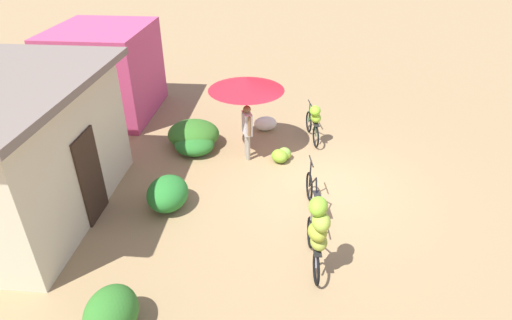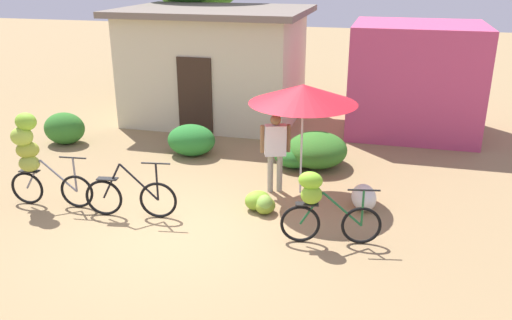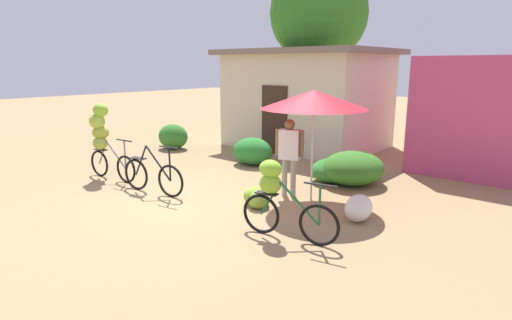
# 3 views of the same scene
# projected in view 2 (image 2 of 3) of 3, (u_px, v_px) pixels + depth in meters

# --- Properties ---
(ground_plane) EXTENTS (60.00, 60.00, 0.00)m
(ground_plane) POSITION_uv_depth(u_px,v_px,m) (177.00, 229.00, 8.90)
(ground_plane) COLOR #947951
(building_low) EXTENTS (5.00, 3.85, 3.05)m
(building_low) POSITION_uv_depth(u_px,v_px,m) (216.00, 64.00, 14.77)
(building_low) COLOR beige
(building_low) RESTS_ON ground
(shop_pink) EXTENTS (3.20, 2.80, 2.78)m
(shop_pink) POSITION_uv_depth(u_px,v_px,m) (415.00, 79.00, 13.62)
(shop_pink) COLOR #C1436F
(shop_pink) RESTS_ON ground
(hedge_bush_front_left) EXTENTS (1.01, 0.82, 0.78)m
(hedge_bush_front_left) POSITION_uv_depth(u_px,v_px,m) (64.00, 128.00, 12.98)
(hedge_bush_front_left) COLOR #2F7126
(hedge_bush_front_left) RESTS_ON ground
(hedge_bush_front_right) EXTENTS (1.11, 0.92, 0.72)m
(hedge_bush_front_right) POSITION_uv_depth(u_px,v_px,m) (191.00, 140.00, 12.21)
(hedge_bush_front_right) COLOR #27782C
(hedge_bush_front_right) RESTS_ON ground
(hedge_bush_mid) EXTENTS (0.98, 1.10, 0.52)m
(hedge_bush_mid) POSITION_uv_depth(u_px,v_px,m) (296.00, 154.00, 11.61)
(hedge_bush_mid) COLOR #287128
(hedge_bush_mid) RESTS_ON ground
(hedge_bush_by_door) EXTENTS (1.32, 1.46, 0.73)m
(hedge_bush_by_door) POSITION_uv_depth(u_px,v_px,m) (317.00, 150.00, 11.57)
(hedge_bush_by_door) COLOR #327024
(hedge_bush_by_door) RESTS_ON ground
(market_umbrella) EXTENTS (2.01, 2.01, 2.13)m
(market_umbrella) POSITION_uv_depth(u_px,v_px,m) (303.00, 94.00, 9.65)
(market_umbrella) COLOR beige
(market_umbrella) RESTS_ON ground
(bicycle_leftmost) EXTENTS (1.60, 0.46, 1.74)m
(bicycle_leftmost) POSITION_uv_depth(u_px,v_px,m) (32.00, 152.00, 9.46)
(bicycle_leftmost) COLOR black
(bicycle_leftmost) RESTS_ON ground
(bicycle_near_pile) EXTENTS (1.63, 0.30, 1.03)m
(bicycle_near_pile) POSITION_uv_depth(u_px,v_px,m) (131.00, 197.00, 9.23)
(bicycle_near_pile) COLOR black
(bicycle_near_pile) RESTS_ON ground
(bicycle_center_loaded) EXTENTS (1.57, 0.43, 1.19)m
(bicycle_center_loaded) POSITION_uv_depth(u_px,v_px,m) (320.00, 203.00, 8.26)
(bicycle_center_loaded) COLOR black
(bicycle_center_loaded) RESTS_ON ground
(banana_pile_on_ground) EXTENTS (0.72, 0.68, 0.35)m
(banana_pile_on_ground) POSITION_uv_depth(u_px,v_px,m) (262.00, 203.00, 9.48)
(banana_pile_on_ground) COLOR olive
(banana_pile_on_ground) RESTS_ON ground
(produce_sack) EXTENTS (0.57, 0.78, 0.44)m
(produce_sack) POSITION_uv_depth(u_px,v_px,m) (364.00, 197.00, 9.57)
(produce_sack) COLOR silver
(produce_sack) RESTS_ON ground
(person_vendor) EXTENTS (0.55, 0.32, 1.55)m
(person_vendor) POSITION_uv_depth(u_px,v_px,m) (275.00, 146.00, 10.06)
(person_vendor) COLOR gray
(person_vendor) RESTS_ON ground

